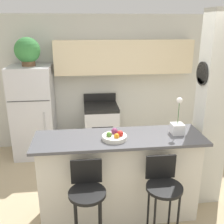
{
  "coord_description": "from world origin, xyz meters",
  "views": [
    {
      "loc": [
        -0.42,
        -2.83,
        2.37
      ],
      "look_at": [
        0.0,
        0.77,
        1.15
      ],
      "focal_mm": 42.0,
      "sensor_mm": 36.0,
      "label": 1
    }
  ],
  "objects": [
    {
      "name": "trash_bin",
      "position": [
        -0.74,
        1.62,
        0.19
      ],
      "size": [
        0.28,
        0.28,
        0.38
      ],
      "color": "#59595B",
      "rests_on": "ground_plane"
    },
    {
      "name": "orchid_vase",
      "position": [
        0.71,
        0.01,
        1.2
      ],
      "size": [
        0.14,
        0.14,
        0.46
      ],
      "color": "white",
      "rests_on": "counter_bar"
    },
    {
      "name": "stove_range",
      "position": [
        -0.08,
        1.88,
        0.46
      ],
      "size": [
        0.63,
        0.64,
        1.07
      ],
      "color": "silver",
      "rests_on": "ground_plane"
    },
    {
      "name": "potted_plant_on_fridge",
      "position": [
        -1.32,
        1.85,
        1.94
      ],
      "size": [
        0.43,
        0.43,
        0.48
      ],
      "color": "brown",
      "rests_on": "refrigerator"
    },
    {
      "name": "pillar_right",
      "position": [
        1.24,
        0.22,
        1.28
      ],
      "size": [
        0.38,
        0.32,
        2.55
      ],
      "color": "silver",
      "rests_on": "ground_plane"
    },
    {
      "name": "counter_bar",
      "position": [
        0.0,
        0.0,
        0.55
      ],
      "size": [
        2.04,
        0.63,
        1.09
      ],
      "color": "silver",
      "rests_on": "ground_plane"
    },
    {
      "name": "bar_stool_left",
      "position": [
        -0.41,
        -0.49,
        0.69
      ],
      "size": [
        0.39,
        0.39,
        1.02
      ],
      "color": "black",
      "rests_on": "ground_plane"
    },
    {
      "name": "wall_back",
      "position": [
        0.13,
        2.17,
        1.47
      ],
      "size": [
        5.6,
        0.38,
        2.55
      ],
      "color": "silver",
      "rests_on": "ground_plane"
    },
    {
      "name": "bar_stool_right",
      "position": [
        0.41,
        -0.49,
        0.69
      ],
      "size": [
        0.39,
        0.39,
        1.02
      ],
      "color": "black",
      "rests_on": "ground_plane"
    },
    {
      "name": "refrigerator",
      "position": [
        -1.32,
        1.85,
        0.84
      ],
      "size": [
        0.73,
        0.69,
        1.68
      ],
      "color": "silver",
      "rests_on": "ground_plane"
    },
    {
      "name": "ground_plane",
      "position": [
        0.0,
        0.0,
        0.0
      ],
      "size": [
        14.0,
        14.0,
        0.0
      ],
      "primitive_type": "plane",
      "color": "tan"
    },
    {
      "name": "fruit_bowl",
      "position": [
        -0.07,
        -0.06,
        1.13
      ],
      "size": [
        0.29,
        0.29,
        0.11
      ],
      "color": "silver",
      "rests_on": "counter_bar"
    }
  ]
}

